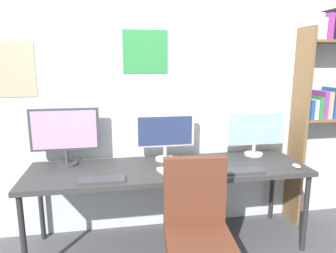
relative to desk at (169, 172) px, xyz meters
name	(u,v)px	position (x,y,z in m)	size (l,w,h in m)	color
wall_back	(161,97)	(0.00, 0.42, 0.61)	(4.80, 0.11, 2.60)	silver
desk	(169,172)	(0.00, 0.00, 0.00)	(2.40, 0.68, 0.74)	#333333
bookshelf	(335,94)	(1.72, 0.23, 0.63)	(0.83, 0.28, 2.11)	brown
office_chair	(197,245)	(0.08, -0.66, -0.29)	(0.52, 0.52, 0.99)	#2D2D33
monitor_left	(65,133)	(-0.88, 0.21, 0.34)	(0.59, 0.18, 0.51)	#38383D
monitor_center	(165,134)	(0.00, 0.21, 0.29)	(0.54, 0.18, 0.42)	silver
monitor_right	(255,131)	(0.88, 0.21, 0.29)	(0.59, 0.18, 0.43)	silver
keyboard_left	(102,180)	(-0.56, -0.23, 0.06)	(0.35, 0.13, 0.02)	#38383D
keyboard_right	(241,171)	(0.56, -0.23, 0.06)	(0.39, 0.13, 0.02)	#38383D
computer_mouse	(296,166)	(1.08, -0.20, 0.06)	(0.06, 0.10, 0.03)	silver
laptop_closed	(179,170)	(0.07, -0.12, 0.06)	(0.32, 0.22, 0.02)	silver
coffee_mug	(205,162)	(0.30, -0.05, 0.09)	(0.11, 0.08, 0.09)	white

